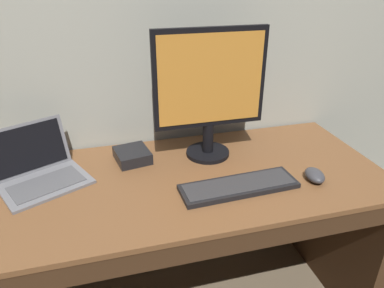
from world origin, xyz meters
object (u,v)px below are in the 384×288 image
(external_monitor, at_px, (210,91))
(external_drive_box, at_px, (132,155))
(laptop_space_gray, at_px, (40,171))
(wired_keyboard, at_px, (239,186))
(computer_mouse, at_px, (315,175))

(external_monitor, xyz_separation_m, external_drive_box, (-0.32, 0.04, -0.27))
(laptop_space_gray, distance_m, wired_keyboard, 0.76)
(wired_keyboard, bearing_deg, external_monitor, 96.64)
(external_monitor, relative_size, external_drive_box, 3.64)
(laptop_space_gray, height_order, computer_mouse, laptop_space_gray)
(external_monitor, bearing_deg, external_drive_box, 172.56)
(computer_mouse, distance_m, external_drive_box, 0.74)
(wired_keyboard, bearing_deg, laptop_space_gray, 160.82)
(laptop_space_gray, distance_m, computer_mouse, 1.05)
(computer_mouse, bearing_deg, laptop_space_gray, 173.82)
(external_monitor, distance_m, wired_keyboard, 0.40)
(laptop_space_gray, relative_size, external_monitor, 0.72)
(laptop_space_gray, xyz_separation_m, external_monitor, (0.68, 0.03, 0.25))
(laptop_space_gray, distance_m, external_monitor, 0.73)
(laptop_space_gray, distance_m, external_drive_box, 0.37)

